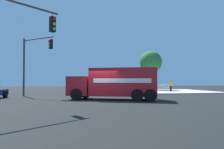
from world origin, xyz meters
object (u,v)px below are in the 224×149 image
Objects in this scene: traffic_light_secondary at (5,33)px; shade_tree_near at (151,62)px; pedestrian_near_corner at (171,85)px; traffic_light_primary at (32,57)px; delivery_truck at (116,83)px.

traffic_light_secondary is 0.90× the size of shade_tree_near.
shade_tree_near is (0.68, -6.04, 3.76)m from pedestrian_near_corner.
traffic_light_primary is 12.26m from traffic_light_secondary.
shade_tree_near is at bearing -120.33° from delivery_truck.
delivery_truck is 1.29× the size of traffic_light_primary.
traffic_light_primary is 19.02m from pedestrian_near_corner.
traffic_light_primary reaches higher than traffic_light_secondary.
traffic_light_primary is at bearing -34.17° from delivery_truck.
delivery_truck is at bearing 45.13° from pedestrian_near_corner.
delivery_truck is at bearing -136.41° from traffic_light_secondary.
pedestrian_near_corner is (-10.21, -10.26, -0.37)m from delivery_truck.
traffic_light_primary is 20.59m from shade_tree_near.
delivery_truck is 1.23× the size of shade_tree_near.
pedestrian_near_corner is at bearing -135.50° from traffic_light_secondary.
traffic_light_secondary is at bearing 54.13° from shade_tree_near.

